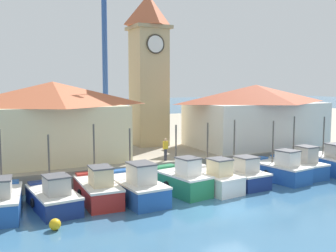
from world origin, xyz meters
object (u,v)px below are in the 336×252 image
(clock_tower, at_px, (149,66))
(warehouse_right, at_px, (255,115))
(port_crane_near, at_px, (104,59))
(fishing_boat_mid_right, at_px, (213,179))
(fishing_boat_end_right, at_px, (329,162))
(fishing_boat_left_outer, at_px, (53,197))
(fishing_boat_far_right, at_px, (299,165))
(mooring_buoy, at_px, (55,224))
(fishing_boat_far_left, at_px, (1,201))
(fishing_boat_mid_left, at_px, (135,187))
(fishing_boat_right_inner, at_px, (239,175))
(warehouse_left, at_px, (54,121))
(dock_worker_near_tower, at_px, (165,149))
(fishing_boat_center, at_px, (181,180))
(fishing_boat_left_inner, at_px, (98,189))
(fishing_boat_right_outer, at_px, (279,170))

(clock_tower, distance_m, warehouse_right, 10.49)
(clock_tower, relative_size, port_crane_near, 0.73)
(fishing_boat_mid_right, height_order, warehouse_right, warehouse_right)
(fishing_boat_mid_right, bearing_deg, fishing_boat_end_right, 2.02)
(fishing_boat_left_outer, height_order, fishing_boat_far_right, fishing_boat_far_right)
(mooring_buoy, bearing_deg, fishing_boat_far_left, 122.21)
(fishing_boat_mid_left, distance_m, fishing_boat_far_right, 12.91)
(fishing_boat_far_left, xyz_separation_m, clock_tower, (13.05, 11.32, 7.53))
(fishing_boat_right_inner, xyz_separation_m, fishing_boat_far_right, (5.49, 0.25, 0.07))
(clock_tower, xyz_separation_m, warehouse_left, (-9.07, -3.86, -4.20))
(warehouse_right, bearing_deg, fishing_boat_far_right, -101.85)
(fishing_boat_mid_left, distance_m, dock_worker_near_tower, 6.18)
(clock_tower, bearing_deg, fishing_boat_left_outer, -132.29)
(fishing_boat_far_left, relative_size, fishing_boat_end_right, 0.91)
(fishing_boat_center, height_order, dock_worker_near_tower, fishing_boat_center)
(fishing_boat_far_left, relative_size, warehouse_left, 0.46)
(fishing_boat_left_inner, relative_size, fishing_boat_mid_left, 0.89)
(fishing_boat_far_left, xyz_separation_m, fishing_boat_center, (10.16, -0.44, 0.08))
(fishing_boat_end_right, relative_size, port_crane_near, 0.25)
(fishing_boat_center, distance_m, fishing_boat_far_right, 9.88)
(port_crane_near, distance_m, dock_worker_near_tower, 17.17)
(fishing_boat_center, bearing_deg, fishing_boat_left_outer, 178.46)
(fishing_boat_mid_left, relative_size, fishing_boat_end_right, 1.05)
(fishing_boat_left_outer, bearing_deg, fishing_boat_end_right, -0.30)
(fishing_boat_center, xyz_separation_m, fishing_boat_far_right, (9.88, 0.34, -0.05))
(fishing_boat_left_outer, distance_m, warehouse_right, 20.51)
(fishing_boat_right_outer, height_order, fishing_boat_far_right, fishing_boat_far_right)
(fishing_boat_far_right, bearing_deg, clock_tower, 121.47)
(fishing_boat_left_inner, distance_m, warehouse_right, 18.09)
(fishing_boat_far_left, bearing_deg, fishing_boat_center, -2.49)
(fishing_boat_end_right, distance_m, mooring_buoy, 20.96)
(fishing_boat_left_inner, bearing_deg, fishing_boat_right_inner, -2.50)
(fishing_boat_far_left, distance_m, fishing_boat_center, 10.17)
(clock_tower, bearing_deg, port_crane_near, 101.44)
(fishing_boat_left_inner, relative_size, mooring_buoy, 8.74)
(fishing_boat_mid_left, height_order, fishing_boat_center, fishing_boat_center)
(fishing_boat_mid_right, xyz_separation_m, fishing_boat_right_outer, (5.50, 0.15, 0.03))
(fishing_boat_far_left, distance_m, fishing_boat_left_inner, 5.04)
(fishing_boat_left_outer, distance_m, fishing_boat_right_inner, 12.02)
(fishing_boat_far_right, bearing_deg, fishing_boat_far_left, 179.72)
(clock_tower, distance_m, port_crane_near, 8.44)
(warehouse_right, bearing_deg, fishing_boat_right_inner, -133.89)
(clock_tower, bearing_deg, fishing_boat_mid_left, -116.62)
(fishing_boat_right_inner, relative_size, port_crane_near, 0.21)
(clock_tower, xyz_separation_m, warehouse_right, (8.45, -4.44, -4.33))
(fishing_boat_right_outer, distance_m, fishing_boat_end_right, 5.09)
(fishing_boat_center, xyz_separation_m, warehouse_left, (-6.18, 7.90, 3.25))
(fishing_boat_mid_left, height_order, fishing_boat_far_right, fishing_boat_far_right)
(fishing_boat_far_right, xyz_separation_m, mooring_buoy, (-17.95, -3.21, -0.49))
(fishing_boat_mid_left, bearing_deg, fishing_boat_far_right, 1.74)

